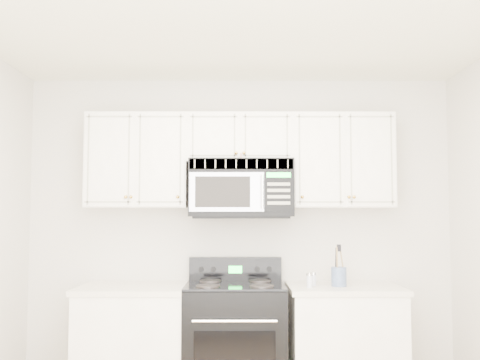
{
  "coord_description": "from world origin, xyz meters",
  "views": [
    {
      "loc": [
        -0.01,
        -2.71,
        1.45
      ],
      "look_at": [
        0.0,
        1.3,
        1.72
      ],
      "focal_mm": 40.0,
      "sensor_mm": 36.0,
      "label": 1
    }
  ],
  "objects": [
    {
      "name": "room",
      "position": [
        0.0,
        0.0,
        1.3
      ],
      "size": [
        3.51,
        3.51,
        2.61
      ],
      "color": "brown",
      "rests_on": "ground"
    },
    {
      "name": "base_cabinet_left",
      "position": [
        -0.8,
        1.44,
        0.43
      ],
      "size": [
        0.86,
        0.65,
        0.92
      ],
      "color": "white",
      "rests_on": "ground"
    },
    {
      "name": "base_cabinet_right",
      "position": [
        0.8,
        1.44,
        0.43
      ],
      "size": [
        0.86,
        0.65,
        0.92
      ],
      "color": "white",
      "rests_on": "ground"
    },
    {
      "name": "range",
      "position": [
        -0.04,
        1.43,
        0.48
      ],
      "size": [
        0.75,
        0.69,
        1.12
      ],
      "color": "black",
      "rests_on": "ground"
    },
    {
      "name": "upper_cabinets",
      "position": [
        0.0,
        1.58,
        1.93
      ],
      "size": [
        2.44,
        0.37,
        0.75
      ],
      "color": "white",
      "rests_on": "ground"
    },
    {
      "name": "microwave",
      "position": [
        0.01,
        1.54,
        1.67
      ],
      "size": [
        0.81,
        0.46,
        0.45
      ],
      "color": "black",
      "rests_on": "ground"
    },
    {
      "name": "utensil_crock",
      "position": [
        0.75,
        1.39,
        1.0
      ],
      "size": [
        0.12,
        0.12,
        0.31
      ],
      "color": "slate",
      "rests_on": "base_cabinet_right"
    },
    {
      "name": "shaker_salt",
      "position": [
        0.56,
        1.43,
        0.97
      ],
      "size": [
        0.04,
        0.04,
        0.1
      ],
      "color": "silver",
      "rests_on": "base_cabinet_right"
    },
    {
      "name": "shaker_pepper",
      "position": [
        0.52,
        1.31,
        0.97
      ],
      "size": [
        0.04,
        0.04,
        0.11
      ],
      "color": "silver",
      "rests_on": "base_cabinet_right"
    }
  ]
}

